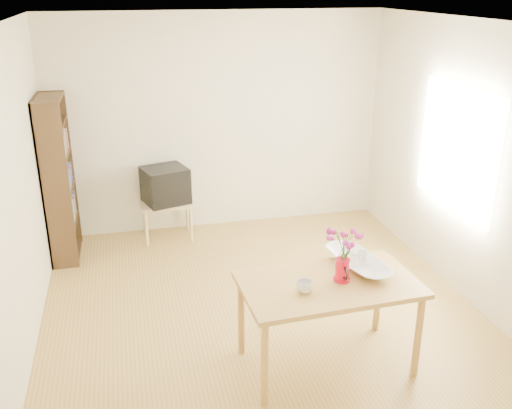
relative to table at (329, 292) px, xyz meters
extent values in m
plane|color=olive|center=(-0.32, 0.80, -0.66)|extent=(4.50, 4.50, 0.00)
plane|color=white|center=(-0.32, 0.80, 1.94)|extent=(4.50, 4.50, 0.00)
plane|color=#F3E8C3|center=(-0.32, 3.05, 0.64)|extent=(4.00, 0.00, 4.00)
plane|color=#F3E8C3|center=(-0.32, -1.45, 0.64)|extent=(4.00, 0.00, 4.00)
plane|color=#F3E8C3|center=(-2.32, 0.80, 0.64)|extent=(0.00, 4.50, 4.50)
plane|color=#F3E8C3|center=(1.68, 0.80, 0.64)|extent=(0.00, 4.50, 4.50)
plane|color=white|center=(1.66, 1.10, 0.74)|extent=(0.00, 1.30, 1.30)
cube|color=#AB803A|center=(0.00, 0.00, 0.07)|extent=(1.39, 0.84, 0.04)
cylinder|color=#AB803A|center=(-0.60, -0.36, -0.31)|extent=(0.06, 0.06, 0.71)
cylinder|color=#AB803A|center=(0.63, -0.30, -0.31)|extent=(0.06, 0.06, 0.71)
cylinder|color=#AB803A|center=(-0.63, 0.30, -0.31)|extent=(0.06, 0.06, 0.71)
cylinder|color=#AB803A|center=(0.60, 0.36, -0.31)|extent=(0.06, 0.06, 0.71)
cube|color=tan|center=(-1.02, 2.77, -0.22)|extent=(0.60, 0.45, 0.03)
cylinder|color=tan|center=(-1.28, 2.58, -0.45)|extent=(0.04, 0.04, 0.43)
cylinder|color=tan|center=(-0.76, 2.58, -0.45)|extent=(0.04, 0.04, 0.43)
cylinder|color=tan|center=(-1.28, 2.95, -0.45)|extent=(0.04, 0.04, 0.43)
cylinder|color=tan|center=(-0.76, 2.95, -0.45)|extent=(0.04, 0.04, 0.43)
cube|color=black|center=(-2.17, 2.21, 0.24)|extent=(0.28, 0.02, 1.80)
cube|color=black|center=(-2.17, 2.88, 0.24)|extent=(0.28, 0.03, 1.80)
cube|color=black|center=(-2.30, 2.55, 0.24)|extent=(0.02, 0.70, 1.80)
cube|color=black|center=(-2.17, 2.55, -0.62)|extent=(0.27, 0.65, 0.02)
cube|color=black|center=(-2.17, 2.55, -0.26)|extent=(0.27, 0.65, 0.02)
cube|color=black|center=(-2.17, 2.55, 0.12)|extent=(0.27, 0.65, 0.02)
cube|color=black|center=(-2.17, 2.55, 0.50)|extent=(0.27, 0.65, 0.02)
cube|color=black|center=(-2.17, 2.55, 0.86)|extent=(0.27, 0.65, 0.02)
cube|color=black|center=(-2.17, 2.55, 1.12)|extent=(0.27, 0.65, 0.02)
cylinder|color=red|center=(0.10, 0.00, 0.17)|extent=(0.11, 0.11, 0.18)
cylinder|color=red|center=(0.10, 0.00, 0.10)|extent=(0.13, 0.13, 0.02)
cylinder|color=red|center=(0.10, 0.00, 0.27)|extent=(0.11, 0.11, 0.01)
cone|color=red|center=(0.10, -0.04, 0.24)|extent=(0.05, 0.07, 0.06)
torus|color=black|center=(0.10, 0.07, 0.18)|extent=(0.02, 0.10, 0.10)
imported|color=white|center=(-0.23, -0.10, 0.13)|extent=(0.16, 0.16, 0.09)
imported|color=white|center=(0.31, 0.20, 0.30)|extent=(0.54, 0.54, 0.43)
imported|color=white|center=(0.27, 0.20, 0.26)|extent=(0.09, 0.09, 0.06)
imported|color=white|center=(0.36, 0.22, 0.26)|extent=(0.08, 0.08, 0.07)
cube|color=black|center=(-1.02, 2.77, 0.01)|extent=(0.59, 0.56, 0.42)
cube|color=black|center=(-1.02, 2.84, 0.03)|extent=(0.39, 0.33, 0.29)
cube|color=black|center=(-1.02, 2.54, 0.03)|extent=(0.36, 0.12, 0.29)
camera|label=1|loc=(-1.43, -3.61, 2.24)|focal=40.00mm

